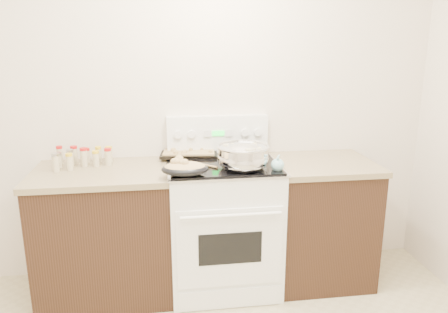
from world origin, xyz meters
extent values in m
cube|color=beige|center=(0.00, 1.77, 1.35)|extent=(4.00, 0.05, 2.70)
cube|color=black|center=(-0.48, 1.43, 0.44)|extent=(0.90, 0.64, 0.88)
cube|color=brown|center=(-0.48, 1.43, 0.90)|extent=(0.93, 0.67, 0.04)
cube|color=black|center=(1.08, 1.43, 0.44)|extent=(0.70, 0.64, 0.88)
cube|color=brown|center=(1.08, 1.43, 0.90)|extent=(0.73, 0.67, 0.04)
cube|color=white|center=(0.35, 1.42, 0.46)|extent=(0.76, 0.66, 0.92)
cube|color=white|center=(0.35, 1.08, 0.45)|extent=(0.70, 0.01, 0.55)
cube|color=black|center=(0.35, 1.08, 0.46)|extent=(0.42, 0.01, 0.22)
cylinder|color=white|center=(0.35, 1.04, 0.70)|extent=(0.65, 0.02, 0.02)
cube|color=white|center=(0.35, 1.09, 0.08)|extent=(0.70, 0.01, 0.14)
cube|color=silver|center=(0.35, 1.42, 0.93)|extent=(0.78, 0.68, 0.01)
cube|color=black|center=(0.35, 1.42, 0.94)|extent=(0.74, 0.64, 0.01)
cube|color=white|center=(0.35, 1.72, 1.08)|extent=(0.76, 0.07, 0.28)
cylinder|color=white|center=(0.05, 1.67, 1.10)|extent=(0.06, 0.02, 0.06)
cylinder|color=white|center=(0.15, 1.67, 1.10)|extent=(0.06, 0.02, 0.06)
cylinder|color=white|center=(0.55, 1.67, 1.10)|extent=(0.06, 0.02, 0.06)
cylinder|color=white|center=(0.65, 1.67, 1.10)|extent=(0.06, 0.02, 0.06)
cube|color=#19E533|center=(0.35, 1.67, 1.10)|extent=(0.09, 0.00, 0.04)
cube|color=silver|center=(0.27, 1.67, 1.10)|extent=(0.05, 0.00, 0.05)
cube|color=silver|center=(0.43, 1.67, 1.10)|extent=(0.05, 0.00, 0.05)
ellipsoid|color=silver|center=(0.46, 1.26, 1.01)|extent=(0.36, 0.36, 0.20)
cylinder|color=silver|center=(0.46, 1.26, 0.95)|extent=(0.19, 0.19, 0.01)
torus|color=silver|center=(0.46, 1.26, 1.09)|extent=(0.35, 0.35, 0.02)
cylinder|color=silver|center=(0.46, 1.26, 1.03)|extent=(0.33, 0.33, 0.11)
cylinder|color=brown|center=(0.46, 1.26, 1.08)|extent=(0.31, 0.31, 0.00)
cube|color=beige|center=(0.50, 1.24, 1.09)|extent=(0.03, 0.03, 0.02)
cube|color=beige|center=(0.35, 1.32, 1.09)|extent=(0.02, 0.02, 0.02)
cube|color=beige|center=(0.55, 1.31, 1.09)|extent=(0.04, 0.04, 0.03)
cube|color=beige|center=(0.41, 1.33, 1.09)|extent=(0.03, 0.03, 0.02)
cube|color=beige|center=(0.36, 1.32, 1.09)|extent=(0.03, 0.03, 0.02)
cube|color=beige|center=(0.56, 1.20, 1.09)|extent=(0.02, 0.02, 0.02)
cube|color=beige|center=(0.46, 1.32, 1.09)|extent=(0.04, 0.04, 0.03)
cube|color=beige|center=(0.40, 1.29, 1.09)|extent=(0.03, 0.03, 0.02)
cube|color=beige|center=(0.48, 1.16, 1.09)|extent=(0.02, 0.02, 0.02)
cube|color=beige|center=(0.54, 1.26, 1.09)|extent=(0.03, 0.03, 0.02)
cube|color=beige|center=(0.47, 1.21, 1.09)|extent=(0.04, 0.04, 0.02)
cube|color=beige|center=(0.42, 1.29, 1.09)|extent=(0.03, 0.03, 0.02)
cube|color=beige|center=(0.50, 1.20, 1.09)|extent=(0.03, 0.03, 0.02)
cube|color=beige|center=(0.48, 1.15, 1.09)|extent=(0.04, 0.04, 0.03)
cube|color=beige|center=(0.40, 1.26, 1.09)|extent=(0.03, 0.03, 0.02)
cube|color=beige|center=(0.52, 1.19, 1.09)|extent=(0.03, 0.03, 0.02)
cube|color=beige|center=(0.47, 1.21, 1.09)|extent=(0.04, 0.04, 0.03)
cube|color=beige|center=(0.46, 1.30, 1.09)|extent=(0.03, 0.03, 0.02)
ellipsoid|color=black|center=(0.07, 1.17, 0.98)|extent=(0.31, 0.22, 0.08)
ellipsoid|color=tan|center=(0.07, 1.17, 1.00)|extent=(0.28, 0.20, 0.06)
sphere|color=tan|center=(0.02, 1.18, 1.03)|extent=(0.05, 0.05, 0.05)
sphere|color=tan|center=(0.03, 1.23, 1.03)|extent=(0.04, 0.04, 0.04)
sphere|color=tan|center=(0.04, 1.22, 1.03)|extent=(0.04, 0.04, 0.04)
sphere|color=tan|center=(0.02, 1.21, 1.03)|extent=(0.04, 0.04, 0.04)
sphere|color=tan|center=(0.06, 1.16, 1.03)|extent=(0.04, 0.04, 0.04)
sphere|color=tan|center=(0.07, 1.15, 1.03)|extent=(0.05, 0.05, 0.05)
sphere|color=tan|center=(0.04, 1.23, 1.03)|extent=(0.05, 0.05, 0.05)
sphere|color=tan|center=(0.00, 1.19, 1.03)|extent=(0.05, 0.05, 0.05)
cube|color=black|center=(0.13, 1.68, 0.95)|extent=(0.44, 0.34, 0.02)
cube|color=tan|center=(0.13, 1.68, 0.97)|extent=(0.40, 0.29, 0.02)
sphere|color=tan|center=(0.06, 1.72, 0.98)|extent=(0.04, 0.04, 0.04)
sphere|color=tan|center=(0.14, 1.67, 0.98)|extent=(0.03, 0.03, 0.03)
sphere|color=tan|center=(0.28, 1.60, 0.98)|extent=(0.03, 0.03, 0.03)
sphere|color=tan|center=(0.09, 1.60, 0.98)|extent=(0.04, 0.04, 0.04)
sphere|color=tan|center=(0.21, 1.71, 0.98)|extent=(0.03, 0.03, 0.03)
sphere|color=tan|center=(0.01, 1.67, 0.98)|extent=(0.04, 0.04, 0.04)
sphere|color=tan|center=(0.10, 1.77, 0.98)|extent=(0.04, 0.04, 0.04)
sphere|color=tan|center=(0.23, 1.69, 0.98)|extent=(0.03, 0.03, 0.03)
sphere|color=tan|center=(0.03, 1.60, 0.98)|extent=(0.04, 0.04, 0.04)
sphere|color=tan|center=(0.10, 1.62, 0.98)|extent=(0.03, 0.03, 0.03)
cylinder|color=tan|center=(0.21, 1.35, 0.95)|extent=(0.18, 0.17, 0.01)
sphere|color=tan|center=(0.13, 1.28, 0.96)|extent=(0.04, 0.04, 0.04)
sphere|color=#88C3CB|center=(0.68, 1.19, 0.98)|extent=(0.09, 0.09, 0.09)
cylinder|color=#88C3CB|center=(0.71, 1.30, 1.00)|extent=(0.10, 0.27, 0.07)
cylinder|color=#BFB28C|center=(-0.79, 1.63, 0.98)|extent=(0.04, 0.04, 0.11)
cylinder|color=#B21414|center=(-0.79, 1.63, 1.04)|extent=(0.04, 0.04, 0.02)
cylinder|color=#BFB28C|center=(-0.69, 1.63, 0.97)|extent=(0.05, 0.05, 0.11)
cylinder|color=#B21414|center=(-0.69, 1.63, 1.04)|extent=(0.05, 0.05, 0.02)
cylinder|color=#BFB28C|center=(-0.60, 1.63, 0.96)|extent=(0.04, 0.04, 0.09)
cylinder|color=#B21414|center=(-0.60, 1.63, 1.02)|extent=(0.05, 0.05, 0.02)
cylinder|color=#BFB28C|center=(-0.52, 1.63, 0.97)|extent=(0.04, 0.04, 0.10)
cylinder|color=gold|center=(-0.52, 1.63, 1.03)|extent=(0.04, 0.04, 0.02)
cylinder|color=#BFB28C|center=(-0.45, 1.63, 0.97)|extent=(0.05, 0.05, 0.10)
cylinder|color=gold|center=(-0.45, 1.63, 1.02)|extent=(0.05, 0.05, 0.02)
cylinder|color=#BFB28C|center=(-0.78, 1.54, 0.96)|extent=(0.04, 0.04, 0.09)
cylinder|color=#B2B2B7|center=(-0.78, 1.54, 1.02)|extent=(0.04, 0.04, 0.02)
cylinder|color=#BFB28C|center=(-0.70, 1.55, 0.97)|extent=(0.05, 0.05, 0.10)
cylinder|color=#B2B2B7|center=(-0.70, 1.55, 1.03)|extent=(0.05, 0.05, 0.02)
cylinder|color=#BFB28C|center=(-0.61, 1.55, 0.98)|extent=(0.05, 0.05, 0.11)
cylinder|color=#B21414|center=(-0.61, 1.55, 1.04)|extent=(0.05, 0.05, 0.02)
cylinder|color=#BFB28C|center=(-0.52, 1.53, 0.97)|extent=(0.04, 0.04, 0.09)
cylinder|color=gold|center=(-0.52, 1.53, 1.02)|extent=(0.05, 0.05, 0.02)
cylinder|color=#BFB28C|center=(-0.44, 1.55, 0.97)|extent=(0.05, 0.05, 0.10)
cylinder|color=#B21414|center=(-0.44, 1.55, 1.03)|extent=(0.05, 0.05, 0.02)
cylinder|color=#BFB28C|center=(-0.77, 1.44, 0.97)|extent=(0.05, 0.05, 0.11)
cylinder|color=#B2B2B7|center=(-0.77, 1.44, 1.04)|extent=(0.05, 0.05, 0.02)
cylinder|color=#BFB28C|center=(-0.69, 1.46, 0.97)|extent=(0.04, 0.04, 0.10)
cylinder|color=gold|center=(-0.69, 1.46, 1.03)|extent=(0.04, 0.04, 0.02)
camera|label=1|loc=(-0.06, -1.48, 1.78)|focal=35.00mm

